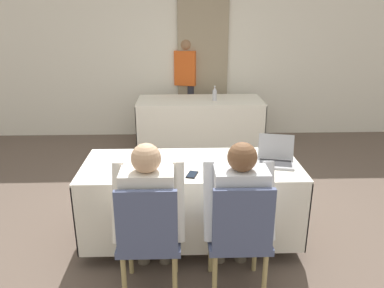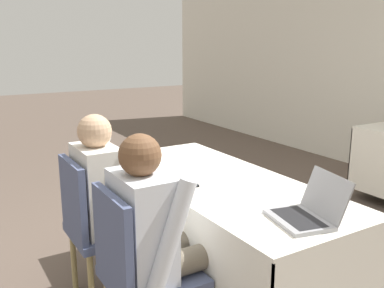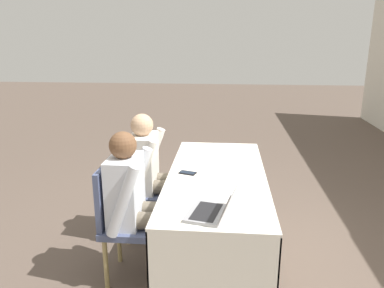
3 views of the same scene
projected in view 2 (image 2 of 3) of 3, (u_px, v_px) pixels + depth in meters
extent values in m
cube|color=white|center=(220.00, 181.00, 2.63)|extent=(1.85, 0.78, 0.02)
cube|color=white|center=(165.00, 244.00, 2.51)|extent=(1.85, 0.01, 0.62)
cube|color=white|center=(266.00, 217.00, 2.90)|extent=(1.85, 0.01, 0.62)
cube|color=white|center=(154.00, 188.00, 3.47)|extent=(0.01, 0.78, 0.62)
cylinder|color=#333333|center=(218.00, 281.00, 2.79)|extent=(0.06, 0.06, 0.12)
cube|color=white|center=(374.00, 153.00, 4.56)|extent=(0.01, 0.78, 0.62)
cube|color=#99999E|center=(298.00, 220.00, 2.01)|extent=(0.34, 0.28, 0.02)
cube|color=black|center=(298.00, 218.00, 2.00)|extent=(0.29, 0.21, 0.00)
cube|color=#99999E|center=(326.00, 194.00, 2.03)|extent=(0.31, 0.14, 0.20)
cube|color=black|center=(326.00, 194.00, 2.03)|extent=(0.28, 0.12, 0.17)
cube|color=black|center=(186.00, 185.00, 2.51)|extent=(0.11, 0.15, 0.01)
cube|color=#192333|center=(186.00, 184.00, 2.51)|extent=(0.09, 0.13, 0.00)
cube|color=white|center=(255.00, 203.00, 2.24)|extent=(0.32, 0.36, 0.00)
cube|color=white|center=(154.00, 162.00, 3.02)|extent=(0.30, 0.35, 0.00)
cylinder|color=tan|center=(147.00, 269.00, 2.64)|extent=(0.04, 0.04, 0.41)
cylinder|color=tan|center=(125.00, 247.00, 2.94)|extent=(0.04, 0.04, 0.41)
cylinder|color=tan|center=(91.00, 286.00, 2.47)|extent=(0.04, 0.04, 0.41)
cylinder|color=tan|center=(74.00, 260.00, 2.76)|extent=(0.04, 0.04, 0.41)
cube|color=#4C567A|center=(108.00, 231.00, 2.65)|extent=(0.44, 0.44, 0.05)
cube|color=#4C567A|center=(73.00, 199.00, 2.49)|extent=(0.40, 0.04, 0.45)
cube|color=#4C567A|center=(153.00, 277.00, 2.12)|extent=(0.44, 0.44, 0.05)
cube|color=#4C567A|center=(112.00, 240.00, 1.96)|extent=(0.40, 0.04, 0.45)
cylinder|color=#665B4C|center=(133.00, 218.00, 2.62)|extent=(0.13, 0.42, 0.13)
cylinder|color=#665B4C|center=(121.00, 208.00, 2.77)|extent=(0.13, 0.42, 0.13)
cylinder|color=#665B4C|center=(160.00, 255.00, 2.78)|extent=(0.10, 0.10, 0.46)
cylinder|color=#665B4C|center=(148.00, 244.00, 2.93)|extent=(0.10, 0.10, 0.46)
cube|color=silver|center=(98.00, 188.00, 2.56)|extent=(0.36, 0.22, 0.52)
cylinder|color=silver|center=(117.00, 197.00, 2.40)|extent=(0.08, 0.26, 0.54)
cylinder|color=silver|center=(93.00, 177.00, 2.75)|extent=(0.08, 0.26, 0.54)
sphere|color=tan|center=(95.00, 131.00, 2.47)|extent=(0.20, 0.20, 0.20)
cylinder|color=#665B4C|center=(184.00, 262.00, 2.09)|extent=(0.13, 0.42, 0.13)
cylinder|color=#665B4C|center=(167.00, 247.00, 2.24)|extent=(0.13, 0.42, 0.13)
cylinder|color=#665B4C|center=(196.00, 288.00, 2.40)|extent=(0.10, 0.10, 0.46)
cube|color=silver|center=(142.00, 226.00, 2.03)|extent=(0.36, 0.22, 0.52)
cylinder|color=silver|center=(170.00, 240.00, 1.87)|extent=(0.08, 0.26, 0.54)
cylinder|color=silver|center=(132.00, 209.00, 2.22)|extent=(0.08, 0.26, 0.54)
sphere|color=brown|center=(140.00, 155.00, 1.95)|extent=(0.20, 0.20, 0.20)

